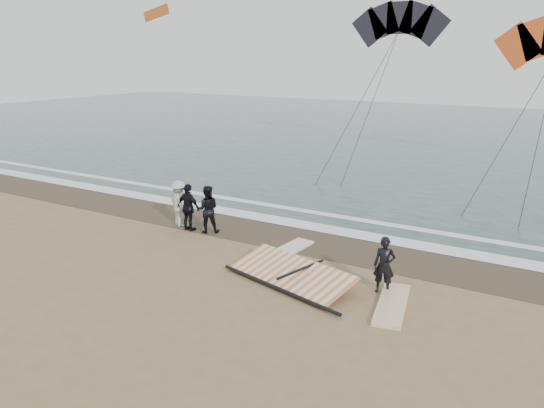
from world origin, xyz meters
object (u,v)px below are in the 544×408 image
(man_main, at_px, (384,265))
(board_white, at_px, (392,304))
(board_cream, at_px, (286,251))
(sail_rig, at_px, (292,273))

(man_main, xyz_separation_m, board_white, (0.49, -0.67, -0.75))
(board_cream, xyz_separation_m, sail_rig, (1.21, -1.85, 0.14))
(man_main, bearing_deg, board_cream, 149.79)
(board_white, bearing_deg, sail_rig, 165.92)
(board_white, distance_m, board_cream, 4.69)
(man_main, distance_m, board_white, 1.12)
(man_main, height_order, board_cream, man_main)
(sail_rig, bearing_deg, board_white, -2.70)
(board_white, bearing_deg, board_cream, 143.45)
(board_white, xyz_separation_m, board_cream, (-4.25, 2.00, 0.00))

